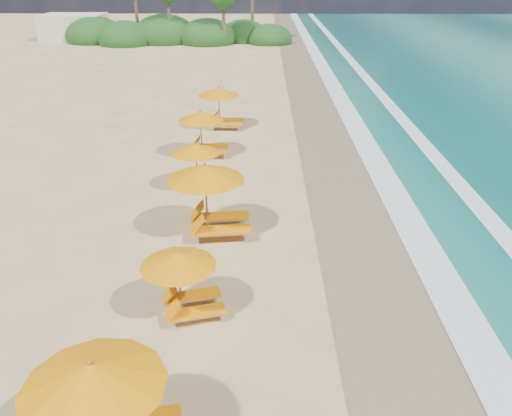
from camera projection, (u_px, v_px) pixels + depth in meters
ground at (256, 240)px, 17.27m from camera, size 160.00×160.00×0.00m
wet_sand at (375, 240)px, 17.22m from camera, size 4.00×160.00×0.01m
surf_foam at (455, 240)px, 17.18m from camera, size 4.00×160.00×0.01m
station_1 at (110, 408)px, 8.97m from camera, size 3.16×3.05×2.57m
station_2 at (185, 279)px, 13.16m from camera, size 2.49×2.42×2.00m
station_3 at (212, 195)px, 17.01m from camera, size 3.05×2.88×2.63m
station_4 at (200, 163)px, 20.64m from camera, size 2.63×2.60×2.02m
station_5 at (205, 131)px, 24.15m from camera, size 2.49×2.32×2.24m
station_6 at (222, 105)px, 28.18m from camera, size 2.57×2.38×2.34m
treeline at (173, 33)px, 57.86m from camera, size 25.80×8.80×9.74m
beach_building at (74, 27)px, 60.05m from camera, size 7.00×5.00×2.80m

